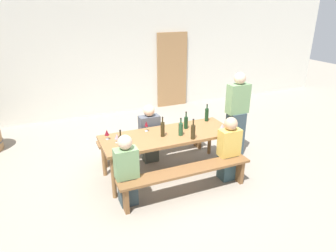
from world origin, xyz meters
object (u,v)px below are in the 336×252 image
at_px(wine_bottle_0, 181,129).
at_px(wine_glass_1, 222,126).
at_px(tasting_table, 168,138).
at_px(wine_glass_0, 117,137).
at_px(wine_bottle_2, 207,114).
at_px(wine_bottle_3, 121,142).
at_px(bench_far, 154,139).
at_px(wine_bottle_5, 193,132).
at_px(wine_bottle_4, 163,129).
at_px(wine_bottle_1, 186,122).
at_px(bench_near, 186,174).
at_px(seated_guest_far_0, 150,135).
at_px(wine_glass_3, 146,124).
at_px(wooden_door, 172,70).
at_px(seated_guest_near_0, 127,172).
at_px(seated_guest_near_1, 229,150).
at_px(wine_glass_2, 107,133).
at_px(standing_host, 236,116).

relative_size(wine_bottle_0, wine_glass_1, 1.83).
xyz_separation_m(tasting_table, wine_glass_0, (-0.88, 0.01, 0.18)).
xyz_separation_m(wine_bottle_2, wine_bottle_3, (-1.79, -0.52, -0.01)).
distance_m(wine_bottle_0, wine_glass_0, 1.06).
bearing_deg(bench_far, tasting_table, -90.00).
bearing_deg(wine_bottle_5, wine_bottle_4, 145.50).
bearing_deg(wine_bottle_4, wine_bottle_1, 16.75).
height_order(wine_bottle_0, wine_bottle_4, wine_bottle_4).
height_order(tasting_table, wine_bottle_1, wine_bottle_1).
distance_m(bench_far, wine_bottle_5, 1.21).
xyz_separation_m(bench_near, seated_guest_far_0, (-0.13, 1.28, 0.17)).
relative_size(wine_glass_3, seated_guest_far_0, 0.17).
distance_m(wooden_door, seated_guest_far_0, 3.48).
xyz_separation_m(wine_bottle_2, seated_guest_near_0, (-1.81, -0.86, -0.34)).
bearing_deg(wine_bottle_2, wooden_door, 77.41).
distance_m(bench_near, bench_far, 1.43).
distance_m(wine_bottle_2, wine_glass_0, 1.81).
height_order(wine_bottle_2, wine_glass_1, wine_bottle_2).
xyz_separation_m(wine_bottle_0, seated_guest_near_1, (0.68, -0.44, -0.33)).
distance_m(wine_bottle_4, wine_glass_3, 0.36).
bearing_deg(wine_bottle_0, bench_far, 101.98).
bearing_deg(wine_glass_1, wooden_door, 78.70).
relative_size(wooden_door, tasting_table, 0.93).
bearing_deg(wine_glass_2, wine_glass_1, -15.53).
xyz_separation_m(bench_far, seated_guest_near_1, (0.86, -1.28, 0.18)).
height_order(wine_bottle_2, wine_glass_3, wine_bottle_2).
distance_m(bench_near, wine_glass_2, 1.45).
bearing_deg(seated_guest_near_0, wine_bottle_1, -62.32).
xyz_separation_m(wine_bottle_1, wine_bottle_4, (-0.51, -0.15, 0.02)).
xyz_separation_m(wine_bottle_0, wine_bottle_2, (0.74, 0.41, 0.01)).
distance_m(tasting_table, seated_guest_near_1, 1.04).
distance_m(wine_bottle_1, wine_bottle_2, 0.55).
xyz_separation_m(wine_glass_0, wine_glass_2, (-0.12, 0.19, 0.01)).
xyz_separation_m(wine_bottle_4, wine_glass_3, (-0.18, 0.31, -0.00)).
bearing_deg(wine_bottle_2, seated_guest_near_0, -154.72).
distance_m(wine_bottle_1, wine_glass_3, 0.70).
bearing_deg(bench_near, wine_glass_0, 140.15).
height_order(wooden_door, wine_glass_0, wooden_door).
relative_size(bench_near, seated_guest_near_0, 1.94).
relative_size(wine_bottle_4, wine_glass_2, 2.08).
bearing_deg(seated_guest_far_0, wine_bottle_2, 75.21).
height_order(wooden_door, seated_guest_near_0, wooden_door).
height_order(seated_guest_near_0, seated_guest_near_1, seated_guest_near_1).
relative_size(wine_bottle_4, wine_glass_1, 2.04).
relative_size(wine_bottle_0, seated_guest_near_1, 0.28).
relative_size(wine_bottle_3, wine_glass_0, 2.07).
bearing_deg(seated_guest_near_1, wine_glass_1, -2.07).
bearing_deg(wine_bottle_5, wine_glass_1, 1.72).
height_order(wine_glass_1, standing_host, standing_host).
bearing_deg(wine_bottle_2, wine_bottle_3, -163.71).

